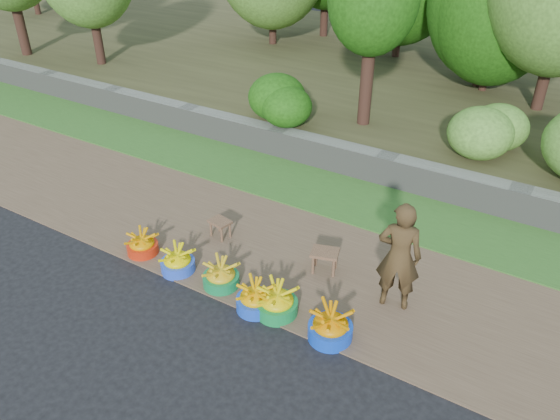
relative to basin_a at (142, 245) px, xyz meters
The scene contains 14 objects.
ground_plane 2.22m from the basin_a, ahead, with size 120.00×120.00×0.00m, color black.
dirt_shoulder 2.42m from the basin_a, 24.11° to the left, with size 80.00×2.50×0.02m, color brown.
grass_verge 3.71m from the basin_a, 53.60° to the left, with size 80.00×1.50×0.04m, color #356925.
retaining_wall 4.42m from the basin_a, 60.15° to the left, with size 80.00×0.35×0.55m, color slate.
earth_bank 9.01m from the basin_a, 75.86° to the left, with size 80.00×10.00×0.50m, color #413F23.
basin_a is the anchor object (origin of this frame).
basin_b 0.71m from the basin_a, ahead, with size 0.48×0.48×0.35m.
basin_c 1.42m from the basin_a, ahead, with size 0.49×0.49×0.37m.
basin_d 2.07m from the basin_a, ahead, with size 0.49×0.49×0.37m.
basin_e 2.34m from the basin_a, ahead, with size 0.53×0.53×0.39m.
basin_f 3.10m from the basin_a, ahead, with size 0.54×0.54×0.40m.
stool_left 1.17m from the basin_a, 52.09° to the left, with size 0.36×0.30×0.28m.
stool_right 2.65m from the basin_a, 22.07° to the left, with size 0.44×0.38×0.33m.
vendor_woman 3.68m from the basin_a, 13.55° to the left, with size 0.55×0.36×1.50m, color black.
Camera 1 is at (2.87, -4.20, 4.74)m, focal length 35.00 mm.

